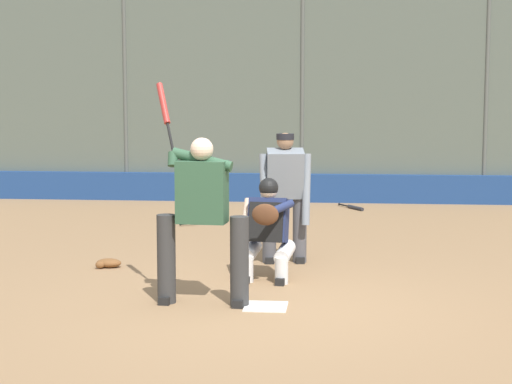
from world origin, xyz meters
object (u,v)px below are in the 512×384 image
(batter_at_plate, at_px, (202,214))
(catcher_behind_plate, at_px, (267,228))
(spare_bat_by_padding, at_px, (354,207))
(umpire_home, at_px, (285,194))
(fielding_glove_on_dirt, at_px, (108,263))
(spare_bat_near_backstop, at_px, (210,222))

(batter_at_plate, relative_size, catcher_behind_plate, 1.92)
(catcher_behind_plate, xyz_separation_m, spare_bat_by_padding, (-1.10, -6.13, -0.58))
(catcher_behind_plate, height_order, umpire_home, umpire_home)
(spare_bat_by_padding, bearing_deg, catcher_behind_plate, -41.30)
(umpire_home, xyz_separation_m, spare_bat_by_padding, (-0.96, -5.12, -0.85))
(catcher_behind_plate, bearing_deg, fielding_glove_on_dirt, -6.66)
(umpire_home, distance_m, fielding_glove_on_dirt, 2.36)
(spare_bat_near_backstop, bearing_deg, catcher_behind_plate, -102.49)
(spare_bat_near_backstop, distance_m, fielding_glove_on_dirt, 3.65)
(umpire_home, xyz_separation_m, fielding_glove_on_dirt, (2.16, 0.50, -0.83))
(spare_bat_near_backstop, height_order, fielding_glove_on_dirt, fielding_glove_on_dirt)
(batter_at_plate, xyz_separation_m, fielding_glove_on_dirt, (1.45, -1.69, -0.87))
(catcher_behind_plate, xyz_separation_m, fielding_glove_on_dirt, (2.02, -0.50, -0.55))
(umpire_home, relative_size, spare_bat_by_padding, 2.23)
(batter_at_plate, relative_size, spare_bat_near_backstop, 3.03)
(batter_at_plate, bearing_deg, spare_bat_by_padding, -98.69)
(spare_bat_near_backstop, xyz_separation_m, fielding_glove_on_dirt, (0.74, 3.57, 0.02))
(catcher_behind_plate, xyz_separation_m, umpire_home, (-0.14, -1.00, 0.28))
(umpire_home, bearing_deg, spare_bat_by_padding, -108.34)
(batter_at_plate, distance_m, fielding_glove_on_dirt, 2.39)
(fielding_glove_on_dirt, bearing_deg, spare_bat_by_padding, -119.00)
(umpire_home, bearing_deg, batter_at_plate, 64.39)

